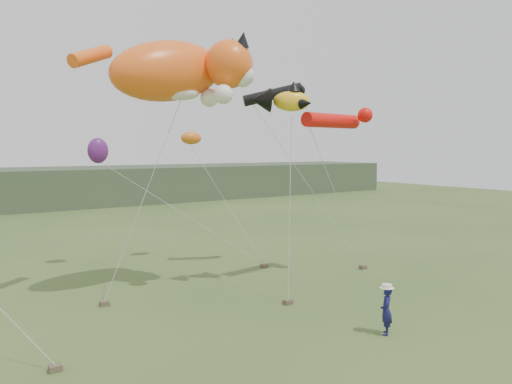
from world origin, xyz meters
TOP-DOWN VIEW (x-y plane):
  - ground at (0.00, 0.00)m, footprint 120.00×120.00m
  - headland at (-3.11, 44.69)m, footprint 90.00×13.00m
  - festival_attendant at (0.98, -1.22)m, footprint 0.69×0.68m
  - sandbag_anchors at (-0.83, 5.31)m, footprint 16.10×6.84m
  - cat_kite at (-2.43, 6.80)m, footprint 7.12×3.90m
  - fish_kite at (1.27, 5.02)m, footprint 2.82×1.87m
  - tube_kites at (4.15, 6.17)m, footprint 4.35×5.17m
  - misc_kites at (-2.26, 12.86)m, footprint 5.82×1.76m

SIDE VIEW (x-z plane):
  - ground at x=0.00m, z-range 0.00..0.00m
  - sandbag_anchors at x=-0.83m, z-range 0.00..0.18m
  - festival_attendant at x=0.98m, z-range 0.00..1.61m
  - headland at x=-3.11m, z-range -0.08..3.92m
  - misc_kites at x=-2.26m, z-range 5.46..7.12m
  - tube_kites at x=4.15m, z-range 6.81..9.18m
  - fish_kite at x=1.27m, z-range 7.51..8.88m
  - cat_kite at x=-2.43m, z-range 7.70..10.96m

